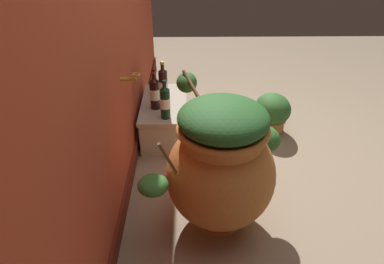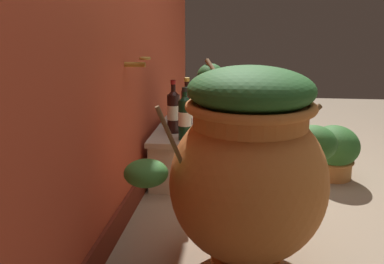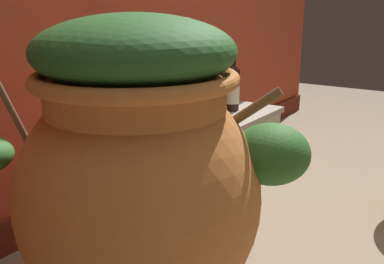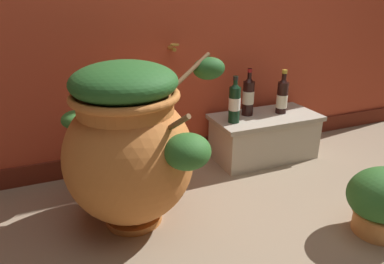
{
  "view_description": "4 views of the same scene",
  "coord_description": "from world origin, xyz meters",
  "px_view_note": "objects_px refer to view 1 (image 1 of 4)",
  "views": [
    {
      "loc": [
        -2.02,
        0.69,
        1.61
      ],
      "look_at": [
        -0.02,
        0.66,
        0.38
      ],
      "focal_mm": 32.47,
      "sensor_mm": 36.0,
      "label": 1
    },
    {
      "loc": [
        -2.11,
        0.54,
        1.0
      ],
      "look_at": [
        0.13,
        0.8,
        0.4
      ],
      "focal_mm": 41.39,
      "sensor_mm": 36.0,
      "label": 2
    },
    {
      "loc": [
        -1.21,
        -0.19,
        0.83
      ],
      "look_at": [
        -0.03,
        0.64,
        0.41
      ],
      "focal_mm": 39.77,
      "sensor_mm": 36.0,
      "label": 3
    },
    {
      "loc": [
        -0.75,
        -1.01,
        1.1
      ],
      "look_at": [
        0.0,
        0.81,
        0.3
      ],
      "focal_mm": 32.65,
      "sensor_mm": 36.0,
      "label": 4
    }
  ],
  "objects_px": {
    "terracotta_urn": "(221,164)",
    "wine_bottle_left": "(165,101)",
    "wine_bottle_middle": "(163,82)",
    "wine_bottle_right": "(155,92)",
    "potted_shrub": "(272,112)"
  },
  "relations": [
    {
      "from": "wine_bottle_right",
      "to": "wine_bottle_middle",
      "type": "bearing_deg",
      "value": -12.13
    },
    {
      "from": "terracotta_urn",
      "to": "wine_bottle_middle",
      "type": "relative_size",
      "value": 2.99
    },
    {
      "from": "wine_bottle_middle",
      "to": "terracotta_urn",
      "type": "bearing_deg",
      "value": -161.24
    },
    {
      "from": "terracotta_urn",
      "to": "wine_bottle_left",
      "type": "xyz_separation_m",
      "value": [
        0.76,
        0.35,
        0.02
      ]
    },
    {
      "from": "potted_shrub",
      "to": "wine_bottle_right",
      "type": "bearing_deg",
      "value": 99.37
    },
    {
      "from": "wine_bottle_left",
      "to": "potted_shrub",
      "type": "height_order",
      "value": "wine_bottle_left"
    },
    {
      "from": "wine_bottle_middle",
      "to": "wine_bottle_right",
      "type": "xyz_separation_m",
      "value": [
        -0.24,
        0.05,
        0.02
      ]
    },
    {
      "from": "wine_bottle_left",
      "to": "wine_bottle_right",
      "type": "xyz_separation_m",
      "value": [
        0.15,
        0.09,
        0.0
      ]
    },
    {
      "from": "wine_bottle_middle",
      "to": "wine_bottle_right",
      "type": "bearing_deg",
      "value": 167.87
    },
    {
      "from": "wine_bottle_right",
      "to": "potted_shrub",
      "type": "relative_size",
      "value": 0.86
    },
    {
      "from": "terracotta_urn",
      "to": "wine_bottle_middle",
      "type": "height_order",
      "value": "terracotta_urn"
    },
    {
      "from": "terracotta_urn",
      "to": "wine_bottle_left",
      "type": "height_order",
      "value": "terracotta_urn"
    },
    {
      "from": "terracotta_urn",
      "to": "potted_shrub",
      "type": "xyz_separation_m",
      "value": [
        1.08,
        -0.55,
        -0.25
      ]
    },
    {
      "from": "terracotta_urn",
      "to": "wine_bottle_right",
      "type": "xyz_separation_m",
      "value": [
        0.91,
        0.44,
        0.02
      ]
    },
    {
      "from": "wine_bottle_left",
      "to": "wine_bottle_right",
      "type": "relative_size",
      "value": 0.95
    }
  ]
}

